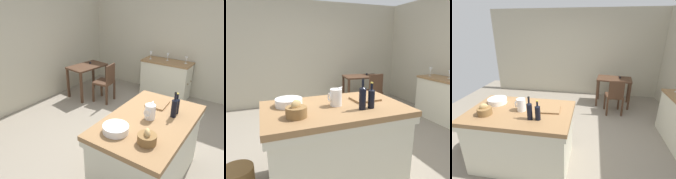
# 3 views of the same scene
# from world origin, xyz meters

# --- Properties ---
(ground_plane) EXTENTS (6.76, 6.76, 0.00)m
(ground_plane) POSITION_xyz_m (0.00, 0.00, 0.00)
(ground_plane) COLOR gray
(wall_back) EXTENTS (5.32, 0.12, 2.60)m
(wall_back) POSITION_xyz_m (0.00, 2.60, 1.30)
(wall_back) COLOR #B2AA93
(wall_back) RESTS_ON ground
(island_table) EXTENTS (1.55, 0.97, 0.92)m
(island_table) POSITION_xyz_m (-0.47, -0.62, 0.49)
(island_table) COLOR olive
(island_table) RESTS_ON ground
(side_cabinet) EXTENTS (0.52, 1.18, 0.88)m
(side_cabinet) POSITION_xyz_m (2.26, 0.27, 0.44)
(side_cabinet) COLOR olive
(side_cabinet) RESTS_ON ground
(writing_desk) EXTENTS (0.96, 0.67, 0.82)m
(writing_desk) POSITION_xyz_m (1.16, 1.84, 0.64)
(writing_desk) COLOR #472D1E
(writing_desk) RESTS_ON ground
(wooden_chair) EXTENTS (0.44, 0.44, 0.91)m
(wooden_chair) POSITION_xyz_m (1.14, 1.26, 0.50)
(wooden_chair) COLOR #472D1E
(wooden_chair) RESTS_ON ground
(pitcher) EXTENTS (0.17, 0.13, 0.23)m
(pitcher) POSITION_xyz_m (-0.46, -0.61, 1.01)
(pitcher) COLOR white
(pitcher) RESTS_ON island_table
(wash_bowl) EXTENTS (0.30, 0.30, 0.08)m
(wash_bowl) POSITION_xyz_m (-0.94, -0.44, 0.96)
(wash_bowl) COLOR white
(wash_bowl) RESTS_ON island_table
(bread_basket) EXTENTS (0.20, 0.20, 0.17)m
(bread_basket) POSITION_xyz_m (-0.92, -0.81, 0.98)
(bread_basket) COLOR brown
(bread_basket) RESTS_ON island_table
(cutting_board) EXTENTS (0.33, 0.28, 0.02)m
(cutting_board) POSITION_xyz_m (-0.05, -0.53, 0.93)
(cutting_board) COLOR olive
(cutting_board) RESTS_ON island_table
(wine_bottle_dark) EXTENTS (0.07, 0.07, 0.28)m
(wine_bottle_dark) POSITION_xyz_m (-0.13, -0.83, 1.03)
(wine_bottle_dark) COLOR black
(wine_bottle_dark) RESTS_ON island_table
(wine_bottle_amber) EXTENTS (0.07, 0.07, 0.33)m
(wine_bottle_amber) POSITION_xyz_m (-0.24, -0.83, 1.05)
(wine_bottle_amber) COLOR black
(wine_bottle_amber) RESTS_ON island_table
(wine_glass_left) EXTENTS (0.07, 0.07, 0.17)m
(wine_glass_left) POSITION_xyz_m (2.32, 0.29, 1.00)
(wine_glass_left) COLOR white
(wine_glass_left) RESTS_ON side_cabinet
(wine_glass_middle) EXTENTS (0.07, 0.07, 0.19)m
(wine_glass_middle) POSITION_xyz_m (2.21, 0.68, 1.01)
(wine_glass_middle) COLOR white
(wine_glass_middle) RESTS_ON side_cabinet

